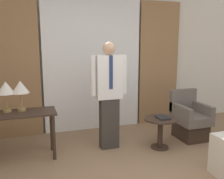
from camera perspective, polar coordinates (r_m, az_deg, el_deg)
wall_back at (r=5.08m, az=-4.73°, el=6.27°), size 10.00×0.06×2.70m
curtain_sheer_center at (r=4.96m, az=-4.36°, el=5.48°), size 1.94×0.06×2.58m
curtain_drape_left at (r=4.82m, az=-21.47°, el=4.64°), size 0.90×0.06×2.58m
curtain_drape_right at (r=5.50m, az=10.60°, el=5.82°), size 0.90×0.06×2.58m
desk at (r=3.95m, az=-21.28°, el=-6.67°), size 1.18×0.49×0.72m
table_lamp_left at (r=3.94m, az=-23.12°, el=0.13°), size 0.26×0.26×0.46m
table_lamp_right at (r=3.93m, az=-20.20°, el=0.30°), size 0.26×0.26×0.46m
person at (r=4.02m, az=-0.70°, el=-0.49°), size 0.61×0.21×1.75m
armchair at (r=4.81m, az=17.32°, el=-6.72°), size 0.53×0.64×0.87m
side_table at (r=4.24m, az=10.98°, el=-8.58°), size 0.54×0.54×0.51m
book at (r=4.17m, az=11.54°, el=-6.33°), size 0.18×0.22×0.03m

